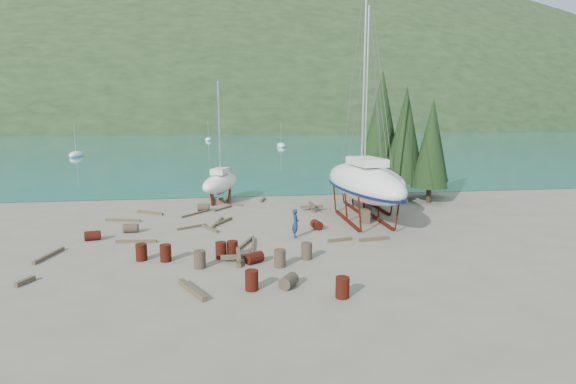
{
  "coord_description": "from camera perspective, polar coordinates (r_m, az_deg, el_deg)",
  "views": [
    {
      "loc": [
        -3.23,
        -25.87,
        7.44
      ],
      "look_at": [
        0.83,
        3.0,
        2.45
      ],
      "focal_mm": 28.0,
      "sensor_mm": 36.0,
      "label": 1
    }
  ],
  "objects": [
    {
      "name": "cypress_mid_right",
      "position": [
        39.87,
        17.7,
        5.63
      ],
      "size": [
        3.06,
        3.06,
        8.5
      ],
      "color": "black",
      "rests_on": "ground"
    },
    {
      "name": "timber_12",
      "position": [
        28.16,
        -18.71,
        -5.95
      ],
      "size": [
        2.4,
        0.42,
        0.17
      ],
      "primitive_type": "cube",
      "rotation": [
        0.0,
        0.0,
        1.47
      ],
      "color": "brown",
      "rests_on": "ground"
    },
    {
      "name": "timber_1",
      "position": [
        27.61,
        10.87,
        -5.89
      ],
      "size": [
        1.95,
        0.47,
        0.19
      ],
      "primitive_type": "cube",
      "rotation": [
        0.0,
        0.0,
        1.72
      ],
      "color": "brown",
      "rests_on": "ground"
    },
    {
      "name": "timber_17",
      "position": [
        34.04,
        -20.24,
        -3.38
      ],
      "size": [
        2.54,
        0.77,
        0.16
      ],
      "primitive_type": "cube",
      "rotation": [
        0.0,
        0.0,
        1.33
      ],
      "color": "brown",
      "rests_on": "ground"
    },
    {
      "name": "cypress_back_left",
      "position": [
        42.34,
        11.76,
        8.46
      ],
      "size": [
        4.14,
        4.14,
        11.5
      ],
      "color": "black",
      "rests_on": "ground"
    },
    {
      "name": "timber_pile_aft",
      "position": [
        35.53,
        3.03,
        -1.89
      ],
      "size": [
        1.8,
        1.8,
        0.6
      ],
      "color": "brown",
      "rests_on": "ground"
    },
    {
      "name": "drum_2",
      "position": [
        29.57,
        -23.55,
        -5.1
      ],
      "size": [
        0.96,
        0.71,
        0.58
      ],
      "primitive_type": "cylinder",
      "rotation": [
        1.57,
        0.0,
        1.73
      ],
      "color": "#4E140D",
      "rests_on": "ground"
    },
    {
      "name": "timber_8",
      "position": [
        31.9,
        -8.14,
        -3.7
      ],
      "size": [
        1.21,
        1.89,
        0.19
      ],
      "primitive_type": "cube",
      "rotation": [
        0.0,
        0.0,
        2.61
      ],
      "color": "brown",
      "rests_on": "ground"
    },
    {
      "name": "drum_9",
      "position": [
        35.99,
        -10.67,
        -1.91
      ],
      "size": [
        0.94,
        0.67,
        0.58
      ],
      "primitive_type": "cylinder",
      "rotation": [
        1.57,
        0.0,
        1.46
      ],
      "color": "#2D2823",
      "rests_on": "ground"
    },
    {
      "name": "timber_0",
      "position": [
        37.77,
        -7.38,
        -1.62
      ],
      "size": [
        2.18,
        1.02,
        0.14
      ],
      "primitive_type": "cube",
      "rotation": [
        0.0,
        0.0,
        1.17
      ],
      "color": "brown",
      "rests_on": "ground"
    },
    {
      "name": "timber_10",
      "position": [
        31.63,
        -8.97,
        -3.86
      ],
      "size": [
        0.84,
        2.99,
        0.16
      ],
      "primitive_type": "cube",
      "rotation": [
        0.0,
        0.0,
        2.91
      ],
      "color": "brown",
      "rests_on": "ground"
    },
    {
      "name": "timber_16",
      "position": [
        19.95,
        -12.06,
        -12.05
      ],
      "size": [
        1.36,
        2.32,
        0.23
      ],
      "primitive_type": "cube",
      "rotation": [
        0.0,
        0.0,
        0.48
      ],
      "color": "brown",
      "rests_on": "ground"
    },
    {
      "name": "drum_12",
      "position": [
        23.12,
        -4.31,
        -8.32
      ],
      "size": [
        1.05,
        0.96,
        0.58
      ],
      "primitive_type": "cylinder",
      "rotation": [
        1.57,
        0.0,
        2.12
      ],
      "color": "#4E140D",
      "rests_on": "ground"
    },
    {
      "name": "timber_9",
      "position": [
        36.35,
        -8.27,
        -2.08
      ],
      "size": [
        1.48,
        1.94,
        0.15
      ],
      "primitive_type": "cube",
      "rotation": [
        0.0,
        0.0,
        2.51
      ],
      "color": "brown",
      "rests_on": "ground"
    },
    {
      "name": "drum_13",
      "position": [
        24.15,
        -15.28,
        -7.48
      ],
      "size": [
        0.58,
        0.58,
        0.88
      ],
      "primitive_type": "cylinder",
      "color": "#4E140D",
      "rests_on": "ground"
    },
    {
      "name": "far_hill",
      "position": [
        345.96,
        -7.56,
        8.39
      ],
      "size": [
        800.0,
        360.0,
        110.0
      ],
      "primitive_type": "ellipsoid",
      "color": "black",
      "rests_on": "ground"
    },
    {
      "name": "drum_17",
      "position": [
        22.49,
        -1.04,
        -8.41
      ],
      "size": [
        0.58,
        0.58,
        0.88
      ],
      "primitive_type": "cylinder",
      "color": "#2D2823",
      "rests_on": "ground"
    },
    {
      "name": "bay_water",
      "position": [
        340.96,
        -7.55,
        8.38
      ],
      "size": [
        700.0,
        700.0,
        0.0
      ],
      "primitive_type": "plane",
      "color": "#1C718E",
      "rests_on": "ground"
    },
    {
      "name": "drum_5",
      "position": [
        23.67,
        2.38,
        -7.49
      ],
      "size": [
        0.58,
        0.58,
        0.88
      ],
      "primitive_type": "cylinder",
      "color": "#2D2823",
      "rests_on": "ground"
    },
    {
      "name": "large_sailboat_near",
      "position": [
        31.93,
        9.58,
        1.25
      ],
      "size": [
        4.37,
        11.37,
        17.47
      ],
      "rotation": [
        0.0,
        0.0,
        0.1
      ],
      "color": "white",
      "rests_on": "ground"
    },
    {
      "name": "drum_14",
      "position": [
        24.03,
        -8.5,
        -7.33
      ],
      "size": [
        0.58,
        0.58,
        0.88
      ],
      "primitive_type": "cylinder",
      "color": "#4E140D",
      "rests_on": "ground"
    },
    {
      "name": "drum_10",
      "position": [
        24.16,
        -7.06,
        -7.2
      ],
      "size": [
        0.58,
        0.58,
        0.88
      ],
      "primitive_type": "cylinder",
      "color": "#4E140D",
      "rests_on": "ground"
    },
    {
      "name": "moored_boat_mid",
      "position": [
        106.92,
        -0.89,
        5.93
      ],
      "size": [
        2.0,
        5.0,
        6.05
      ],
      "color": "white",
      "rests_on": "ground"
    },
    {
      "name": "timber_15",
      "position": [
        34.84,
        -11.65,
        -2.7
      ],
      "size": [
        2.0,
        2.37,
        0.15
      ],
      "primitive_type": "cube",
      "rotation": [
        0.0,
        0.0,
        2.45
      ],
      "color": "brown",
      "rests_on": "ground"
    },
    {
      "name": "timber_7",
      "position": [
        27.17,
        6.61,
        -6.05
      ],
      "size": [
        1.58,
        0.55,
        0.17
      ],
      "primitive_type": "cube",
      "rotation": [
        0.0,
        0.0,
        1.81
      ],
      "color": "brown",
      "rests_on": "ground"
    },
    {
      "name": "drum_0",
      "position": [
        24.66,
        -18.11,
        -7.27
      ],
      "size": [
        0.58,
        0.58,
        0.88
      ],
      "primitive_type": "cylinder",
      "color": "#4E140D",
      "rests_on": "ground"
    },
    {
      "name": "moored_boat_far",
      "position": [
        136.13,
        -10.07,
        6.59
      ],
      "size": [
        2.0,
        5.0,
        6.05
      ],
      "color": "white",
      "rests_on": "ground"
    },
    {
      "name": "far_house_right",
      "position": [
        218.46,
        0.75,
        8.52
      ],
      "size": [
        6.6,
        5.6,
        5.6
      ],
      "color": "beige",
      "rests_on": "ground"
    },
    {
      "name": "timber_11",
      "position": [
        30.75,
        -12.11,
        -4.36
      ],
      "size": [
        1.92,
        1.21,
        0.15
      ],
      "primitive_type": "cube",
      "rotation": [
        0.0,
        0.0,
        2.1
      ],
      "color": "brown",
      "rests_on": "ground"
    },
    {
      "name": "timber_6",
      "position": [
        39.58,
        -3.24,
        -1.0
      ],
      "size": [
        0.64,
        1.7,
        0.19
      ],
      "primitive_type": "cube",
      "rotation": [
        0.0,
        0.0,
        2.87
      ],
      "color": "brown",
      "rests_on": "ground"
    },
    {
      "name": "timber_2",
      "position": [
        35.93,
        -17.12,
        -2.52
      ],
      "size": [
        2.17,
        1.58,
        0.19
      ],
      "primitive_type": "cube",
      "rotation": [
        0.0,
        0.0,
        0.96
      ],
      "color": "brown",
      "rests_on": "ground"
    },
    {
      "name": "far_house_center",
      "position": [
        216.56,
        -12.58,
        8.28
      ],
      "size": [
        6.6,
        5.6,
        5.6
      ],
      "color": "beige",
      "rests_on": "ground"
    },
    {
      "name": "drum_3",
      "position": [
        19.72,
        -4.63,
        -11.11
      ],
      "size": [
        0.58,
        0.58,
        0.88
      ],
      "primitive_type": "cylinder",
      "color": "#4E140D",
      "rests_on": "ground"
    },
    {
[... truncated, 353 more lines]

